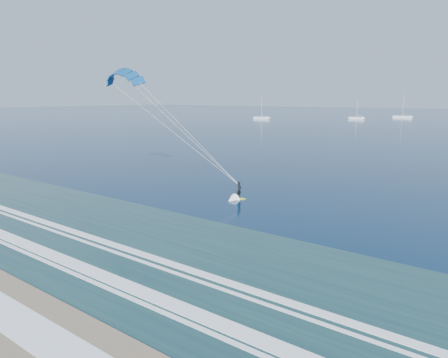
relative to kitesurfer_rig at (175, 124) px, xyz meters
name	(u,v)px	position (x,y,z in m)	size (l,w,h in m)	color
kitesurfer_rig	(175,124)	(0.00, 0.00, 0.00)	(20.76, 5.18, 15.96)	#9CDB19
sailboat_0	(261,118)	(-77.73, 150.12, -7.56)	(8.75, 2.40, 11.89)	silver
sailboat_1	(356,118)	(-36.21, 178.29, -7.57)	(7.65, 2.40, 10.65)	silver
sailboat_2	(402,117)	(-19.95, 207.56, -7.55)	(9.79, 2.40, 13.05)	silver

